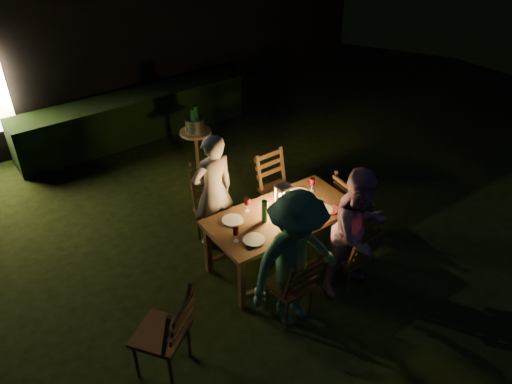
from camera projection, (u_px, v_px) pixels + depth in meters
garden_envelope at (99, 17)px, 10.17m from camera, size 40.00×40.00×3.20m
dining_table at (281, 219)px, 5.95m from camera, size 1.80×0.92×0.74m
chair_near_left at (290, 295)px, 5.42m from camera, size 0.45×0.48×0.97m
chair_near_right at (350, 265)px, 5.87m from camera, size 0.41×0.44×0.89m
chair_far_left at (217, 223)px, 6.46m from camera, size 0.55×0.58×1.08m
chair_far_right at (278, 199)px, 6.95m from camera, size 0.46×0.49×1.00m
chair_end at (353, 211)px, 6.76m from camera, size 0.48×0.45×0.90m
chair_spare at (164, 345)px, 4.83m from camera, size 0.69×0.70×1.07m
person_house_side at (213, 191)px, 6.23m from camera, size 0.58×0.39×1.58m
person_opp_right at (359, 232)px, 5.54m from camera, size 0.78×0.61×1.59m
person_opp_left at (295, 261)px, 5.10m from camera, size 1.07×0.63×1.65m
lantern at (283, 199)px, 5.88m from camera, size 0.16×0.16×0.35m
plate_far_left at (232, 220)px, 5.80m from camera, size 0.25×0.25×0.01m
plate_near_left at (254, 240)px, 5.50m from camera, size 0.25×0.25×0.01m
plate_far_right at (299, 193)px, 6.27m from camera, size 0.25×0.25×0.01m
plate_near_right at (322, 209)px, 5.97m from camera, size 0.25×0.25×0.01m
wineglass_a at (247, 205)px, 5.91m from camera, size 0.06×0.06×0.18m
wineglass_b at (236, 235)px, 5.44m from camera, size 0.06×0.06×0.18m
wineglass_c at (317, 211)px, 5.82m from camera, size 0.06×0.06×0.18m
wineglass_d at (312, 185)px, 6.28m from camera, size 0.06×0.06×0.18m
wineglass_e at (291, 223)px, 5.61m from camera, size 0.06×0.06×0.18m
bottle_table at (265, 211)px, 5.72m from camera, size 0.07×0.07×0.28m
napkin_left at (288, 232)px, 5.62m from camera, size 0.18×0.14×0.01m
napkin_right at (333, 210)px, 5.97m from camera, size 0.18×0.14×0.01m
phone at (253, 246)px, 5.41m from camera, size 0.14×0.07×0.01m
side_table at (196, 136)px, 7.91m from camera, size 0.50×0.50×0.68m
ice_bucket at (195, 125)px, 7.80m from camera, size 0.30×0.30×0.22m
bottle_bucket_a at (193, 124)px, 7.72m from camera, size 0.07×0.07×0.32m
bottle_bucket_b at (196, 120)px, 7.83m from camera, size 0.07×0.07×0.32m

